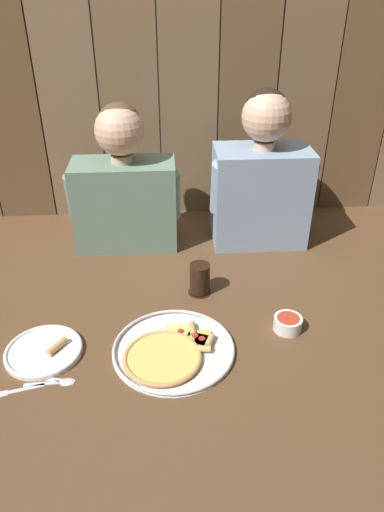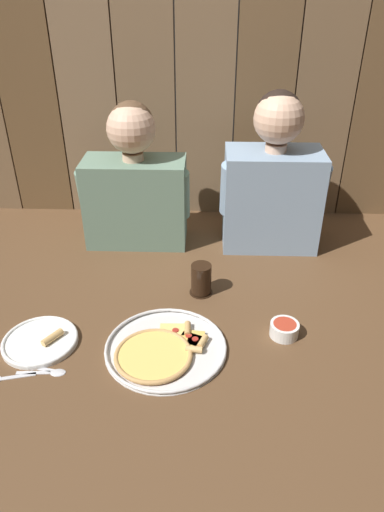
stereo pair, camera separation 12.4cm
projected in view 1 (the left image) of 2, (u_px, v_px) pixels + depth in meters
ground_plane at (203, 319)px, 1.52m from camera, size 3.20×3.20×0.00m
pizza_tray at (171, 351)px, 1.38m from camera, size 0.36×0.36×0.03m
dinner_plate at (44, 351)px, 1.38m from camera, size 0.23×0.23×0.03m
drinking_glass at (199, 279)px, 1.62m from camera, size 0.08×0.08×0.11m
dipping_bowl at (288, 323)px, 1.47m from camera, size 0.09×0.09×0.04m
table_fork at (17, 391)px, 1.26m from camera, size 0.13×0.05×0.01m
table_knife at (47, 379)px, 1.30m from camera, size 0.16×0.05×0.01m
table_spoon at (59, 382)px, 1.29m from camera, size 0.14×0.03×0.01m
diner_left at (124, 185)px, 1.81m from camera, size 0.43×0.19×0.57m
diner_right at (262, 177)px, 1.83m from camera, size 0.41×0.22×0.61m
wooden_backdrop_wall at (188, 63)px, 1.87m from camera, size 2.19×0.03×1.30m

